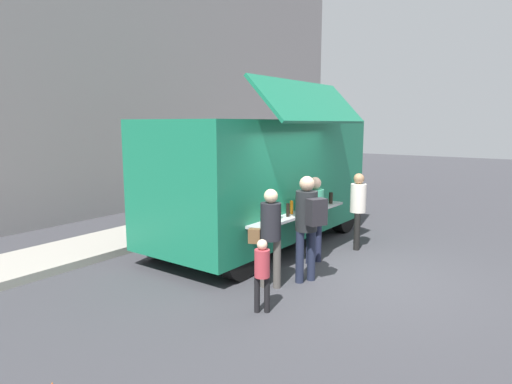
{
  "coord_description": "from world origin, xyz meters",
  "views": [
    {
      "loc": [
        -6.99,
        -2.85,
        2.65
      ],
      "look_at": [
        -0.04,
        2.07,
        1.3
      ],
      "focal_mm": 30.63,
      "sensor_mm": 36.0,
      "label": 1
    }
  ],
  "objects_px": {
    "customer_rear_waiting": "(270,230)",
    "customer_front_ordering": "(314,213)",
    "customer_extra_browsing": "(358,204)",
    "food_truck_main": "(263,177)",
    "trash_bin": "(280,191)",
    "customer_mid_with_backpack": "(308,218)",
    "child_near_queue": "(262,269)"
  },
  "relations": [
    {
      "from": "customer_front_ordering",
      "to": "customer_rear_waiting",
      "type": "bearing_deg",
      "value": 112.57
    },
    {
      "from": "customer_rear_waiting",
      "to": "child_near_queue",
      "type": "height_order",
      "value": "customer_rear_waiting"
    },
    {
      "from": "food_truck_main",
      "to": "customer_extra_browsing",
      "type": "height_order",
      "value": "food_truck_main"
    },
    {
      "from": "customer_front_ordering",
      "to": "customer_mid_with_backpack",
      "type": "relative_size",
      "value": 0.92
    },
    {
      "from": "child_near_queue",
      "to": "customer_rear_waiting",
      "type": "bearing_deg",
      "value": -7.22
    },
    {
      "from": "trash_bin",
      "to": "customer_rear_waiting",
      "type": "relative_size",
      "value": 0.53
    },
    {
      "from": "customer_mid_with_backpack",
      "to": "child_near_queue",
      "type": "xyz_separation_m",
      "value": [
        -1.41,
        -0.06,
        -0.46
      ]
    },
    {
      "from": "customer_front_ordering",
      "to": "food_truck_main",
      "type": "bearing_deg",
      "value": 2.26
    },
    {
      "from": "customer_front_ordering",
      "to": "customer_extra_browsing",
      "type": "xyz_separation_m",
      "value": [
        1.39,
        -0.31,
        -0.02
      ]
    },
    {
      "from": "food_truck_main",
      "to": "customer_mid_with_backpack",
      "type": "relative_size",
      "value": 3.09
    },
    {
      "from": "customer_mid_with_backpack",
      "to": "child_near_queue",
      "type": "relative_size",
      "value": 1.69
    },
    {
      "from": "trash_bin",
      "to": "customer_extra_browsing",
      "type": "xyz_separation_m",
      "value": [
        -3.56,
        -4.16,
        0.54
      ]
    },
    {
      "from": "food_truck_main",
      "to": "trash_bin",
      "type": "height_order",
      "value": "food_truck_main"
    },
    {
      "from": "food_truck_main",
      "to": "child_near_queue",
      "type": "relative_size",
      "value": 5.23
    },
    {
      "from": "food_truck_main",
      "to": "customer_front_ordering",
      "type": "height_order",
      "value": "food_truck_main"
    },
    {
      "from": "customer_mid_with_backpack",
      "to": "customer_front_ordering",
      "type": "bearing_deg",
      "value": -41.63
    },
    {
      "from": "customer_extra_browsing",
      "to": "food_truck_main",
      "type": "bearing_deg",
      "value": 4.19
    },
    {
      "from": "customer_front_ordering",
      "to": "customer_extra_browsing",
      "type": "relative_size",
      "value": 1.02
    },
    {
      "from": "customer_mid_with_backpack",
      "to": "child_near_queue",
      "type": "bearing_deg",
      "value": 118.41
    },
    {
      "from": "trash_bin",
      "to": "customer_rear_waiting",
      "type": "bearing_deg",
      "value": -149.14
    },
    {
      "from": "child_near_queue",
      "to": "customer_extra_browsing",
      "type": "bearing_deg",
      "value": -32.16
    },
    {
      "from": "customer_rear_waiting",
      "to": "customer_front_ordering",
      "type": "bearing_deg",
      "value": -22.85
    },
    {
      "from": "trash_bin",
      "to": "child_near_queue",
      "type": "distance_m",
      "value": 8.52
    },
    {
      "from": "customer_mid_with_backpack",
      "to": "customer_rear_waiting",
      "type": "relative_size",
      "value": 1.11
    },
    {
      "from": "customer_mid_with_backpack",
      "to": "customer_extra_browsing",
      "type": "bearing_deg",
      "value": -61.73
    },
    {
      "from": "customer_extra_browsing",
      "to": "child_near_queue",
      "type": "distance_m",
      "value": 3.8
    },
    {
      "from": "trash_bin",
      "to": "child_near_queue",
      "type": "height_order",
      "value": "child_near_queue"
    },
    {
      "from": "food_truck_main",
      "to": "customer_rear_waiting",
      "type": "distance_m",
      "value": 2.65
    },
    {
      "from": "trash_bin",
      "to": "customer_mid_with_backpack",
      "type": "relative_size",
      "value": 0.48
    },
    {
      "from": "trash_bin",
      "to": "customer_mid_with_backpack",
      "type": "bearing_deg",
      "value": -144.31
    },
    {
      "from": "customer_front_ordering",
      "to": "customer_rear_waiting",
      "type": "xyz_separation_m",
      "value": [
        -1.54,
        -0.02,
        -0.02
      ]
    },
    {
      "from": "customer_mid_with_backpack",
      "to": "customer_extra_browsing",
      "type": "distance_m",
      "value": 2.37
    }
  ]
}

